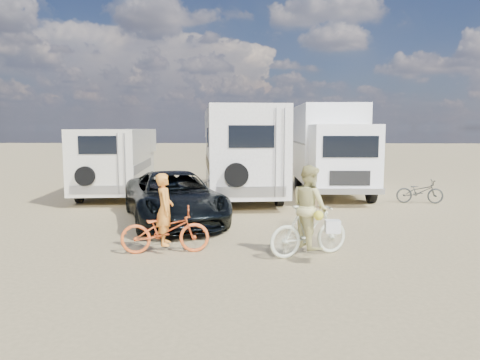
{
  "coord_description": "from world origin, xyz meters",
  "views": [
    {
      "loc": [
        0.36,
        -11.0,
        2.66
      ],
      "look_at": [
        -0.02,
        0.92,
        1.3
      ],
      "focal_mm": 34.16,
      "sensor_mm": 36.0,
      "label": 1
    }
  ],
  "objects_px": {
    "rider_woman": "(309,215)",
    "box_truck": "(332,150)",
    "dark_suv": "(173,197)",
    "rv_main": "(240,153)",
    "rider_man": "(165,217)",
    "cooler": "(177,217)",
    "rv_left": "(118,162)",
    "bike_woman": "(309,230)",
    "crate": "(312,202)",
    "bike_man": "(165,230)",
    "bike_parked": "(420,191)"
  },
  "relations": [
    {
      "from": "dark_suv",
      "to": "bike_man",
      "type": "relative_size",
      "value": 2.74
    },
    {
      "from": "dark_suv",
      "to": "rider_man",
      "type": "distance_m",
      "value": 3.24
    },
    {
      "from": "bike_man",
      "to": "crate",
      "type": "height_order",
      "value": "bike_man"
    },
    {
      "from": "rider_man",
      "to": "crate",
      "type": "xyz_separation_m",
      "value": [
        3.86,
        5.92,
        -0.61
      ]
    },
    {
      "from": "bike_parked",
      "to": "rv_left",
      "type": "bearing_deg",
      "value": 86.9
    },
    {
      "from": "box_truck",
      "to": "bike_woman",
      "type": "bearing_deg",
      "value": -103.33
    },
    {
      "from": "bike_parked",
      "to": "dark_suv",
      "type": "bearing_deg",
      "value": 119.45
    },
    {
      "from": "box_truck",
      "to": "rider_man",
      "type": "relative_size",
      "value": 4.25
    },
    {
      "from": "rv_main",
      "to": "rv_left",
      "type": "distance_m",
      "value": 4.92
    },
    {
      "from": "box_truck",
      "to": "dark_suv",
      "type": "bearing_deg",
      "value": -135.33
    },
    {
      "from": "rv_main",
      "to": "cooler",
      "type": "relative_size",
      "value": 15.93
    },
    {
      "from": "rv_left",
      "to": "rider_man",
      "type": "distance_m",
      "value": 9.3
    },
    {
      "from": "box_truck",
      "to": "bike_man",
      "type": "xyz_separation_m",
      "value": [
        -4.96,
        -8.73,
        -1.31
      ]
    },
    {
      "from": "rv_left",
      "to": "crate",
      "type": "bearing_deg",
      "value": -25.48
    },
    {
      "from": "rv_main",
      "to": "bike_parked",
      "type": "height_order",
      "value": "rv_main"
    },
    {
      "from": "rider_man",
      "to": "crate",
      "type": "bearing_deg",
      "value": -42.09
    },
    {
      "from": "bike_woman",
      "to": "cooler",
      "type": "relative_size",
      "value": 3.68
    },
    {
      "from": "rv_main",
      "to": "cooler",
      "type": "xyz_separation_m",
      "value": [
        -1.58,
        -5.24,
        -1.51
      ]
    },
    {
      "from": "box_truck",
      "to": "rider_man",
      "type": "bearing_deg",
      "value": -120.78
    },
    {
      "from": "bike_woman",
      "to": "rider_woman",
      "type": "xyz_separation_m",
      "value": [
        0.0,
        0.0,
        0.32
      ]
    },
    {
      "from": "rv_main",
      "to": "rider_man",
      "type": "relative_size",
      "value": 5.11
    },
    {
      "from": "box_truck",
      "to": "crate",
      "type": "distance_m",
      "value": 3.43
    },
    {
      "from": "box_truck",
      "to": "dark_suv",
      "type": "relative_size",
      "value": 1.27
    },
    {
      "from": "rider_man",
      "to": "rider_woman",
      "type": "relative_size",
      "value": 0.89
    },
    {
      "from": "box_truck",
      "to": "rider_woman",
      "type": "height_order",
      "value": "box_truck"
    },
    {
      "from": "box_truck",
      "to": "cooler",
      "type": "xyz_separation_m",
      "value": [
        -5.21,
        -5.76,
        -1.6
      ]
    },
    {
      "from": "rv_left",
      "to": "crate",
      "type": "relative_size",
      "value": 16.57
    },
    {
      "from": "rv_main",
      "to": "bike_man",
      "type": "bearing_deg",
      "value": -106.29
    },
    {
      "from": "rv_left",
      "to": "dark_suv",
      "type": "height_order",
      "value": "rv_left"
    },
    {
      "from": "dark_suv",
      "to": "rider_woman",
      "type": "xyz_separation_m",
      "value": [
        3.44,
        -3.37,
        0.15
      ]
    },
    {
      "from": "cooler",
      "to": "box_truck",
      "type": "bearing_deg",
      "value": 38.08
    },
    {
      "from": "rv_main",
      "to": "bike_woman",
      "type": "xyz_separation_m",
      "value": [
        1.72,
        -8.35,
        -1.16
      ]
    },
    {
      "from": "box_truck",
      "to": "bike_man",
      "type": "relative_size",
      "value": 3.48
    },
    {
      "from": "rv_left",
      "to": "bike_man",
      "type": "height_order",
      "value": "rv_left"
    },
    {
      "from": "rv_main",
      "to": "rider_man",
      "type": "xyz_separation_m",
      "value": [
        -1.33,
        -8.21,
        -0.94
      ]
    },
    {
      "from": "bike_man",
      "to": "cooler",
      "type": "height_order",
      "value": "bike_man"
    },
    {
      "from": "bike_parked",
      "to": "crate",
      "type": "bearing_deg",
      "value": 107.87
    },
    {
      "from": "bike_woman",
      "to": "rider_man",
      "type": "distance_m",
      "value": 3.06
    },
    {
      "from": "bike_woman",
      "to": "cooler",
      "type": "bearing_deg",
      "value": 22.33
    },
    {
      "from": "bike_parked",
      "to": "cooler",
      "type": "relative_size",
      "value": 3.27
    },
    {
      "from": "rider_woman",
      "to": "box_truck",
      "type": "bearing_deg",
      "value": -36.49
    },
    {
      "from": "rv_left",
      "to": "rider_man",
      "type": "bearing_deg",
      "value": -73.23
    },
    {
      "from": "box_truck",
      "to": "bike_woman",
      "type": "relative_size",
      "value": 3.6
    },
    {
      "from": "rv_left",
      "to": "bike_woman",
      "type": "bearing_deg",
      "value": -58.64
    },
    {
      "from": "cooler",
      "to": "rv_left",
      "type": "bearing_deg",
      "value": 110.75
    },
    {
      "from": "box_truck",
      "to": "bike_parked",
      "type": "height_order",
      "value": "box_truck"
    },
    {
      "from": "box_truck",
      "to": "bike_man",
      "type": "bearing_deg",
      "value": -120.78
    },
    {
      "from": "bike_woman",
      "to": "crate",
      "type": "distance_m",
      "value": 6.13
    },
    {
      "from": "bike_parked",
      "to": "rider_man",
      "type": "bearing_deg",
      "value": 137.05
    },
    {
      "from": "rv_left",
      "to": "bike_parked",
      "type": "distance_m",
      "value": 11.52
    }
  ]
}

